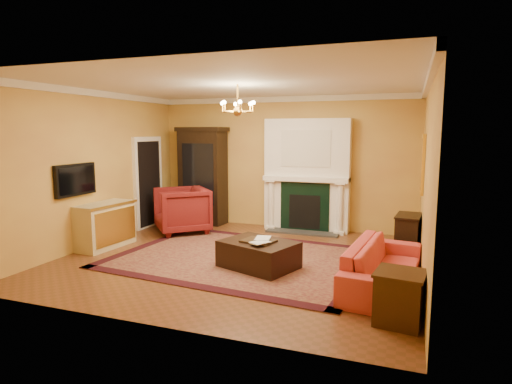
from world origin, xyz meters
The scene contains 26 objects.
floor centered at (0.00, 0.00, -0.01)m, with size 6.00×5.50×0.02m, color brown.
ceiling centered at (0.00, 0.00, 3.01)m, with size 6.00×5.50×0.02m, color silver.
wall_back centered at (0.00, 2.76, 1.50)m, with size 6.00×0.02×3.00m, color #DCB84F.
wall_front centered at (0.00, -2.76, 1.50)m, with size 6.00×0.02×3.00m, color #DCB84F.
wall_left centered at (-3.01, 0.00, 1.50)m, with size 0.02×5.50×3.00m, color #DCB84F.
wall_right centered at (3.01, 0.00, 1.50)m, with size 0.02×5.50×3.00m, color #DCB84F.
fireplace centered at (0.60, 2.57, 1.19)m, with size 1.90×0.70×2.50m.
crown_molding centered at (0.00, 0.96, 2.94)m, with size 6.00×5.50×0.12m.
doorway centered at (-2.95, 1.70, 1.05)m, with size 0.08×1.05×2.10m.
tv_panel centered at (-2.95, -0.60, 1.35)m, with size 0.09×0.95×0.58m.
gilt_mirror centered at (2.97, 1.40, 1.65)m, with size 0.06×0.76×1.05m.
chandelier centered at (0.00, 0.00, 2.61)m, with size 0.63×0.55×0.53m.
oriental_rug centered at (0.04, 0.04, 0.01)m, with size 4.32×3.24×0.02m, color #450E17.
china_cabinet centered at (-1.94, 2.49, 1.11)m, with size 1.11×0.50×2.22m, color black.
wingback_armchair centered at (-1.92, 1.41, 0.55)m, with size 1.07×1.00×1.10m, color maroon.
pedestal_table centered at (-2.10, 1.47, 0.39)m, with size 0.37×0.37×0.66m.
commode centered at (-2.73, -0.15, 0.43)m, with size 0.55×1.15×0.86m, color beige.
coral_sofa centered at (2.47, -0.57, 0.43)m, with size 2.18×0.64×0.85m, color #BE3F3C.
end_table centered at (2.72, -1.72, 0.30)m, with size 0.51×0.51×0.59m, color #331A0E.
console_table centered at (2.78, 1.13, 0.37)m, with size 0.38×0.66×0.74m, color black.
leather_ottoman centered at (0.50, -0.36, 0.23)m, with size 1.16×0.84×0.43m, color black.
ottoman_tray centered at (0.51, -0.40, 0.46)m, with size 0.50×0.39×0.03m, color black.
book_a centered at (0.45, -0.36, 0.64)m, with size 0.24×0.03×0.32m, color gray.
book_b centered at (0.51, -0.52, 0.63)m, with size 0.22×0.02×0.30m, color gray.
topiary_left centered at (0.05, 2.53, 1.48)m, with size 0.17×0.17×0.46m.
topiary_right centered at (1.14, 2.53, 1.46)m, with size 0.15×0.15×0.41m.
Camera 1 is at (2.76, -6.73, 2.22)m, focal length 30.00 mm.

